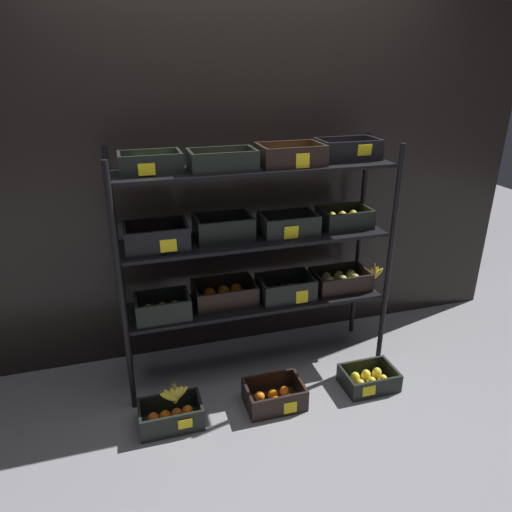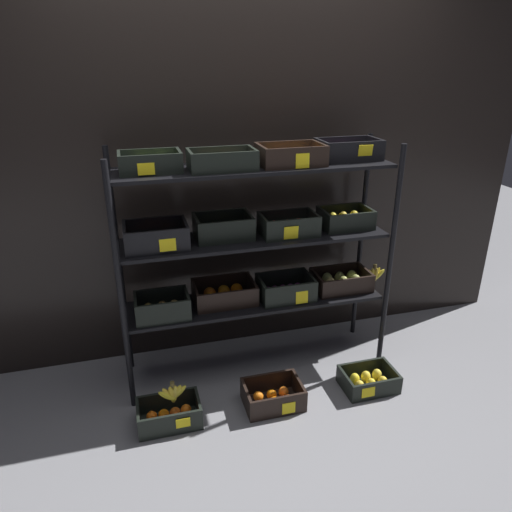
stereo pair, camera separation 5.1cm
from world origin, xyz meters
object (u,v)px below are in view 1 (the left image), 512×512
at_px(display_rack, 258,237).
at_px(crate_ground_lemon, 369,379).
at_px(crate_ground_left_tangerine, 274,397).
at_px(banana_bunch_loose, 175,395).
at_px(crate_ground_tangerine, 171,417).

relative_size(display_rack, crate_ground_lemon, 5.29).
bearing_deg(crate_ground_left_tangerine, display_rack, 86.95).
relative_size(crate_ground_left_tangerine, crate_ground_lemon, 1.03).
height_order(crate_ground_left_tangerine, banana_bunch_loose, banana_bunch_loose).
relative_size(crate_ground_tangerine, crate_ground_left_tangerine, 1.02).
height_order(crate_ground_tangerine, crate_ground_lemon, crate_ground_tangerine).
bearing_deg(crate_ground_tangerine, display_rack, 32.81).
relative_size(crate_ground_tangerine, crate_ground_lemon, 1.06).
bearing_deg(crate_ground_lemon, crate_ground_tangerine, 179.26).
distance_m(crate_ground_lemon, banana_bunch_loose, 1.19).
bearing_deg(crate_ground_tangerine, crate_ground_lemon, -0.74).
distance_m(display_rack, crate_ground_left_tangerine, 0.94).
relative_size(display_rack, crate_ground_left_tangerine, 5.13).
distance_m(crate_ground_left_tangerine, banana_bunch_loose, 0.59).
distance_m(display_rack, crate_ground_tangerine, 1.12).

